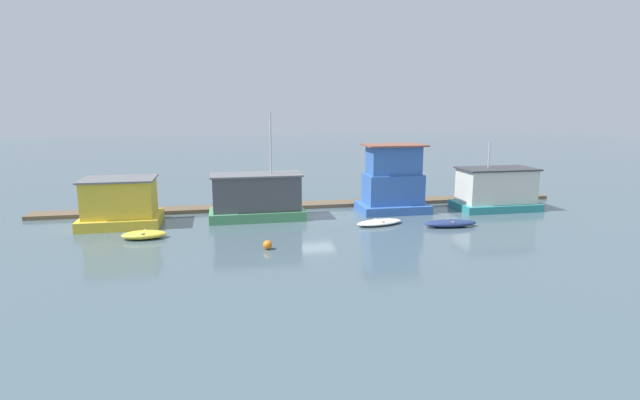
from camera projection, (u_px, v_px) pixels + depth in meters
ground_plane at (317, 216)px, 37.61m from camera, size 200.00×200.00×0.00m
dock_walkway at (309, 205)px, 40.90m from camera, size 42.40×1.89×0.30m
houseboat_yellow at (120, 203)px, 34.42m from camera, size 5.29×4.17×3.31m
houseboat_green at (257, 197)px, 36.35m from camera, size 6.87×3.21×7.71m
houseboat_blue at (393, 183)px, 38.68m from camera, size 5.29×3.54×5.25m
houseboat_teal at (496, 190)px, 39.69m from camera, size 6.36×3.65×5.42m
dinghy_yellow at (144, 235)px, 31.18m from camera, size 2.76×1.45×0.51m
dinghy_white at (379, 222)px, 34.76m from camera, size 3.69×2.14×0.36m
dinghy_navy at (450, 223)px, 34.20m from camera, size 3.77×1.43×0.49m
buoy_orange at (268, 245)px, 28.89m from camera, size 0.53×0.53×0.53m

